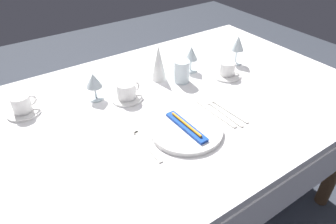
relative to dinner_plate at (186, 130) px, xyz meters
name	(u,v)px	position (x,y,z in m)	size (l,w,h in m)	color
ground_plane	(165,212)	(0.03, 0.20, -0.75)	(6.00, 6.00, 0.00)	#383D47
dining_table	(164,119)	(0.03, 0.20, -0.09)	(1.80, 1.11, 0.74)	white
dinner_plate	(186,130)	(0.00, 0.00, 0.00)	(0.27, 0.27, 0.02)	white
toothbrush_package	(186,126)	(0.00, 0.00, 0.02)	(0.04, 0.21, 0.02)	blue
fork_outer	(144,142)	(-0.16, 0.04, -0.01)	(0.03, 0.22, 0.00)	beige
dinner_knife	(216,114)	(0.17, 0.02, -0.01)	(0.02, 0.22, 0.00)	beige
spoon_soup	(219,110)	(0.20, 0.04, -0.01)	(0.03, 0.22, 0.01)	beige
spoon_dessert	(223,107)	(0.22, 0.04, -0.01)	(0.03, 0.22, 0.01)	beige
saucer_left	(24,112)	(-0.47, 0.47, 0.00)	(0.13, 0.13, 0.01)	white
coffee_cup_left	(22,104)	(-0.47, 0.47, 0.04)	(0.10, 0.07, 0.07)	white
saucer_right	(127,98)	(-0.08, 0.32, 0.00)	(0.14, 0.14, 0.01)	white
coffee_cup_right	(127,90)	(-0.07, 0.32, 0.04)	(0.11, 0.08, 0.07)	white
saucer_far	(226,75)	(0.42, 0.23, 0.00)	(0.14, 0.14, 0.01)	white
coffee_cup_far	(227,68)	(0.42, 0.23, 0.03)	(0.10, 0.07, 0.06)	white
wine_glass_centre	(94,82)	(-0.19, 0.40, 0.08)	(0.07, 0.07, 0.12)	silver
wine_glass_left	(191,55)	(0.31, 0.37, 0.08)	(0.07, 0.07, 0.13)	silver
wine_glass_right	(238,45)	(0.55, 0.31, 0.10)	(0.07, 0.07, 0.15)	silver
drink_tumbler	(182,73)	(0.21, 0.31, 0.04)	(0.07, 0.07, 0.11)	silver
napkin_folded	(159,63)	(0.13, 0.39, 0.08)	(0.07, 0.07, 0.17)	white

